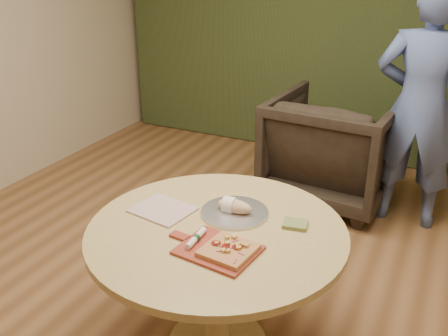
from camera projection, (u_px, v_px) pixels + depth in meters
room_shell at (204, 89)px, 2.43m from camera, size 5.04×6.04×2.84m
curtain at (344, 19)px, 4.82m from camera, size 4.80×0.14×2.78m
pedestal_table at (217, 252)px, 2.54m from camera, size 1.30×1.30×0.75m
pizza_paddle at (216, 249)px, 2.30m from camera, size 0.46×0.32×0.01m
flatbread_pizza at (229, 250)px, 2.26m from camera, size 0.25×0.25×0.04m
cutlery_roll at (196, 238)px, 2.34m from camera, size 0.03×0.20×0.03m
newspaper at (163, 210)px, 2.65m from camera, size 0.34×0.30×0.01m
serving_tray at (234, 212)px, 2.62m from camera, size 0.36×0.36×0.02m
bread_roll at (233, 206)px, 2.61m from camera, size 0.19×0.09×0.09m
green_packet at (295, 224)px, 2.50m from camera, size 0.13×0.12×0.02m
armchair at (333, 143)px, 4.23m from camera, size 1.05×1.00×1.02m
person_standing at (420, 107)px, 3.71m from camera, size 0.70×0.47×1.89m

